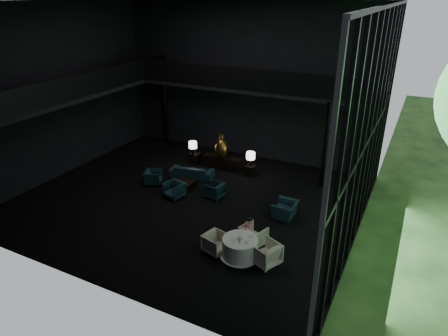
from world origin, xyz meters
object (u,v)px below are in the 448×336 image
at_px(table_lamp_left, 193,145).
at_px(sofa, 192,170).
at_px(side_table_right, 250,170).
at_px(dining_chair_west, 216,242).
at_px(window_armchair, 285,208).
at_px(console, 222,163).
at_px(lounge_armchair_east, 214,190).
at_px(lounge_armchair_west, 153,177).
at_px(coffee_table, 185,185).
at_px(bronze_urn, 221,148).
at_px(dining_chair_east, 266,252).
at_px(dining_table, 240,250).
at_px(side_table_left, 195,158).
at_px(table_lamp_right, 251,156).
at_px(lounge_armchair_south, 174,189).
at_px(child, 249,226).
at_px(dining_chair_north, 253,234).

xyz_separation_m(table_lamp_left, sofa, (0.76, -1.41, -0.65)).
xyz_separation_m(side_table_right, dining_chair_west, (1.43, -6.37, 0.13)).
relative_size(table_lamp_left, window_armchair, 0.74).
relative_size(console, lounge_armchair_east, 2.82).
distance_m(lounge_armchair_west, coffee_table, 1.58).
xyz_separation_m(bronze_urn, table_lamp_left, (-1.60, -0.09, -0.11)).
height_order(window_armchair, dining_chair_east, dining_chair_east).
bearing_deg(dining_table, console, 121.55).
xyz_separation_m(side_table_left, lounge_armchair_east, (2.69, -2.88, 0.08)).
relative_size(coffee_table, dining_chair_east, 0.87).
height_order(console, side_table_right, console).
relative_size(sofa, dining_table, 1.53).
bearing_deg(side_table_right, table_lamp_right, -90.00).
relative_size(table_lamp_right, sofa, 0.34).
distance_m(side_table_right, lounge_armchair_west, 4.72).
distance_m(table_lamp_left, lounge_armchair_west, 2.97).
distance_m(table_lamp_right, lounge_armchair_west, 4.74).
height_order(lounge_armchair_south, coffee_table, lounge_armchair_south).
bearing_deg(child, side_table_right, -67.15).
distance_m(table_lamp_right, child, 5.85).
distance_m(bronze_urn, side_table_right, 1.84).
distance_m(lounge_armchair_east, child, 3.83).
relative_size(dining_chair_east, dining_chair_west, 1.23).
relative_size(table_lamp_left, dining_chair_west, 0.93).
bearing_deg(side_table_left, table_lamp_left, -90.00).
xyz_separation_m(console, sofa, (-0.84, -1.62, 0.09)).
bearing_deg(dining_chair_east, side_table_right, -127.94).
xyz_separation_m(dining_chair_west, child, (0.85, 0.95, 0.39)).
height_order(bronze_urn, side_table_right, bronze_urn).
bearing_deg(window_armchair, lounge_armchair_east, -92.85).
xyz_separation_m(side_table_left, dining_chair_east, (6.42, -6.25, 0.19)).
distance_m(sofa, child, 6.13).
bearing_deg(table_lamp_left, sofa, -61.61).
distance_m(console, dining_chair_east, 7.93).
height_order(table_lamp_left, lounge_armchair_east, table_lamp_left).
xyz_separation_m(sofa, child, (4.72, -3.89, 0.36)).
relative_size(console, window_armchair, 2.12).
bearing_deg(dining_chair_west, side_table_left, 49.84).
height_order(side_table_right, dining_table, dining_table).
relative_size(coffee_table, dining_chair_west, 1.07).
bearing_deg(console, lounge_armchair_east, -69.53).
height_order(lounge_armchair_west, dining_table, dining_table).
bearing_deg(sofa, dining_chair_north, 129.40).
xyz_separation_m(side_table_left, window_armchair, (6.01, -3.10, 0.13)).
bearing_deg(dining_chair_east, window_armchair, -148.07).
distance_m(bronze_urn, child, 6.65).
bearing_deg(lounge_armchair_east, child, 54.57).
bearing_deg(lounge_armchair_west, sofa, -63.84).
height_order(side_table_right, table_lamp_right, table_lamp_right).
bearing_deg(dining_chair_east, sofa, -104.92).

